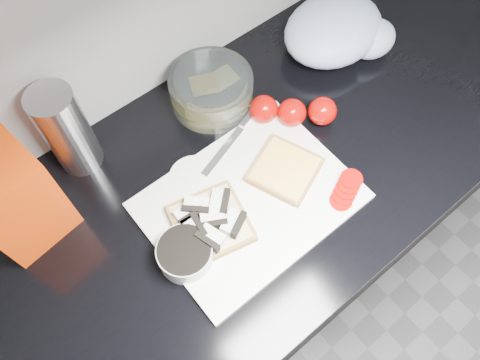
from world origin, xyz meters
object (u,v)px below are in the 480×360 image
Objects in this scene: bread_bag at (13,199)px; steel_canister at (67,131)px; glass_bowl at (211,90)px; cutting_board at (250,201)px.

steel_canister is at bearing 18.15° from bread_bag.
glass_bowl is at bearing -5.12° from bread_bag.
glass_bowl is 0.85× the size of bread_bag.
bread_bag is (-0.45, -0.02, 0.07)m from glass_bowl.
steel_canister is (-0.21, 0.30, 0.10)m from cutting_board.
steel_canister is (-0.30, 0.05, 0.07)m from glass_bowl.
bread_bag is 0.16m from steel_canister.
bread_bag is at bearing 147.04° from cutting_board.
steel_canister is (0.14, 0.07, -0.00)m from bread_bag.
cutting_board is at bearing -40.55° from bread_bag.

